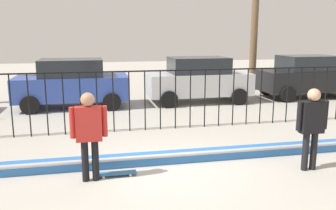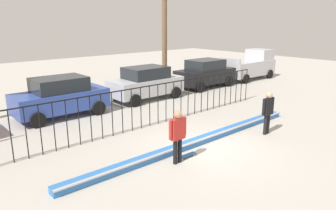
{
  "view_description": "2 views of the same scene",
  "coord_description": "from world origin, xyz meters",
  "views": [
    {
      "loc": [
        -1.51,
        -7.05,
        2.87
      ],
      "look_at": [
        0.39,
        1.83,
        1.04
      ],
      "focal_mm": 38.12,
      "sensor_mm": 36.0,
      "label": 1
    },
    {
      "loc": [
        -8.09,
        -7.15,
        4.49
      ],
      "look_at": [
        0.52,
        2.67,
        0.98
      ],
      "focal_mm": 33.95,
      "sensor_mm": 36.0,
      "label": 2
    }
  ],
  "objects": [
    {
      "name": "parked_car_blue",
      "position": [
        -2.28,
        7.23,
        0.97
      ],
      "size": [
        4.3,
        2.12,
        1.9
      ],
      "rotation": [
        0.0,
        0.0,
        0.01
      ],
      "color": "#2D479E",
      "rests_on": "ground"
    },
    {
      "name": "bowl_coping_ledge",
      "position": [
        0.0,
        0.45,
        0.12
      ],
      "size": [
        11.0,
        0.4,
        0.27
      ],
      "color": "#2D6BB7",
      "rests_on": "ground"
    },
    {
      "name": "perimeter_fence",
      "position": [
        -0.0,
        3.28,
        1.11
      ],
      "size": [
        14.04,
        0.04,
        1.81
      ],
      "color": "black",
      "rests_on": "ground"
    },
    {
      "name": "parked_car_silver",
      "position": [
        2.86,
        7.28,
        0.97
      ],
      "size": [
        4.3,
        2.12,
        1.9
      ],
      "rotation": [
        0.0,
        0.0,
        0.02
      ],
      "color": "#B7BABF",
      "rests_on": "ground"
    },
    {
      "name": "parked_car_black",
      "position": [
        8.02,
        7.37,
        0.97
      ],
      "size": [
        4.3,
        2.12,
        1.9
      ],
      "rotation": [
        0.0,
        0.0,
        0.07
      ],
      "color": "black",
      "rests_on": "ground"
    },
    {
      "name": "skateboarder",
      "position": [
        -1.61,
        -0.23,
        1.06
      ],
      "size": [
        0.72,
        0.27,
        1.77
      ],
      "rotation": [
        0.0,
        0.0,
        -0.43
      ],
      "color": "black",
      "rests_on": "ground"
    },
    {
      "name": "camera_operator",
      "position": [
        2.95,
        -0.61,
        1.06
      ],
      "size": [
        0.71,
        0.27,
        1.76
      ],
      "rotation": [
        0.0,
        0.0,
        2.9
      ],
      "color": "black",
      "rests_on": "ground"
    },
    {
      "name": "pickup_truck",
      "position": [
        13.06,
        7.24,
        1.04
      ],
      "size": [
        4.7,
        2.12,
        2.24
      ],
      "rotation": [
        0.0,
        0.0,
        -0.1
      ],
      "color": "#B7B7BC",
      "rests_on": "ground"
    },
    {
      "name": "ground_plane",
      "position": [
        0.0,
        0.0,
        0.0
      ],
      "size": [
        60.0,
        60.0,
        0.0
      ],
      "primitive_type": "plane",
      "color": "#ADA89E"
    },
    {
      "name": "skateboard",
      "position": [
        -1.1,
        -0.11,
        0.06
      ],
      "size": [
        0.8,
        0.2,
        0.07
      ],
      "rotation": [
        0.0,
        0.0,
        0.27
      ],
      "color": "#26598C",
      "rests_on": "ground"
    }
  ]
}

